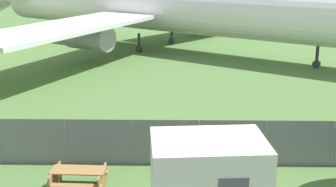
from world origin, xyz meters
TOP-DOWN VIEW (x-y plane):
  - perimeter_fence at (-0.00, 10.33)m, footprint 56.07×0.07m
  - airplane at (1.08, 34.64)m, footprint 42.43×35.40m
  - portable_cabin at (2.65, 6.36)m, footprint 3.53×2.70m
  - picnic_bench_near_cabin at (-1.62, 8.20)m, footprint 1.88×1.47m

SIDE VIEW (x-z plane):
  - picnic_bench_near_cabin at x=-1.62m, z-range 0.10..0.86m
  - perimeter_fence at x=0.00m, z-range 0.00..1.82m
  - portable_cabin at x=2.65m, z-range 0.00..2.59m
  - airplane at x=1.08m, z-range -2.40..9.73m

